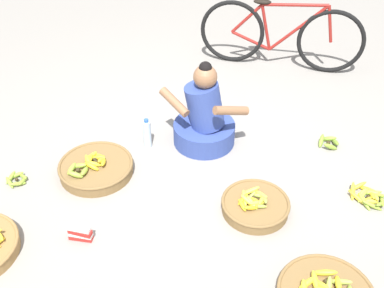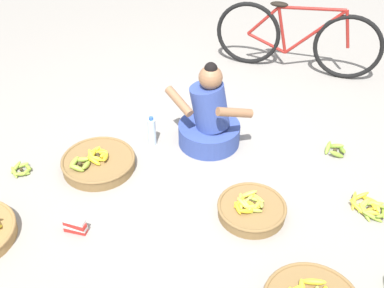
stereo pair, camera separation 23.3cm
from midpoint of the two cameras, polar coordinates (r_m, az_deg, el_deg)
The scene contains 10 objects.
ground_plane at distance 3.81m, azimuth -1.19°, elevation -2.39°, with size 10.00×10.00×0.00m, color gray.
vendor_woman_front at distance 3.90m, azimuth -0.21°, elevation 3.06°, with size 0.75×0.52×0.76m.
bicycle_leaning at distance 5.07m, azimuth 9.32°, elevation 12.83°, with size 1.70×0.14×0.73m.
banana_basket_back_right at distance 3.79m, azimuth -13.31°, elevation -2.84°, with size 0.58×0.58×0.16m.
banana_basket_near_vendor at distance 3.40m, azimuth 5.70°, elevation -7.43°, with size 0.49×0.49×0.16m.
loose_bananas_front_right at distance 4.11m, azimuth 14.70°, elevation 0.18°, with size 0.18×0.18×0.09m.
loose_bananas_mid_left at distance 3.91m, azimuth -22.06°, elevation -4.03°, with size 0.18×0.19×0.07m.
loose_bananas_near_bicycle at distance 3.68m, azimuth 18.83°, elevation -6.06°, with size 0.29×0.28×0.09m.
water_bottle at distance 3.95m, azimuth -7.14°, elevation 1.21°, with size 0.07×0.07×0.27m.
packet_carton_stack at distance 3.32m, azimuth -15.39°, elevation -10.39°, with size 0.17×0.07×0.12m.
Camera 1 is at (0.51, -2.87, 2.46)m, focal length 44.07 mm.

